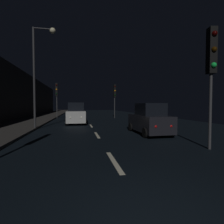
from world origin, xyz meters
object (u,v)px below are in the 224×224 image
at_px(traffic_light_far_right, 115,94).
at_px(car_approaching_headlights, 76,114).
at_px(traffic_light_far_left, 57,93).
at_px(streetlamp_overhead, 40,63).
at_px(car_parked_right_near, 149,120).
at_px(traffic_light_near_right, 212,61).

distance_m(traffic_light_far_right, car_approaching_headlights, 9.42).
bearing_deg(car_approaching_headlights, traffic_light_far_right, 141.77).
bearing_deg(traffic_light_far_left, car_approaching_headlights, 21.74).
height_order(traffic_light_far_left, streetlamp_overhead, streetlamp_overhead).
distance_m(streetlamp_overhead, car_approaching_headlights, 6.26).
height_order(streetlamp_overhead, car_parked_right_near, streetlamp_overhead).
xyz_separation_m(traffic_light_far_left, car_approaching_headlights, (2.88, -8.40, -2.79)).
height_order(traffic_light_far_left, car_approaching_headlights, traffic_light_far_left).
height_order(traffic_light_far_right, traffic_light_far_left, traffic_light_far_left).
relative_size(traffic_light_far_left, car_parked_right_near, 1.30).
xyz_separation_m(traffic_light_far_right, traffic_light_far_left, (-8.47, 1.29, 0.13)).
bearing_deg(streetlamp_overhead, traffic_light_far_left, 91.09).
xyz_separation_m(traffic_light_far_right, traffic_light_near_right, (0.09, -18.72, 0.08)).
relative_size(traffic_light_far_left, car_approaching_headlights, 1.21).
xyz_separation_m(traffic_light_far_right, streetlamp_overhead, (-8.24, -10.96, 1.49)).
height_order(traffic_light_far_right, car_approaching_headlights, traffic_light_far_right).
distance_m(car_approaching_headlights, car_parked_right_near, 8.81).
distance_m(traffic_light_near_right, car_parked_right_near, 5.15).
bearing_deg(traffic_light_far_right, car_approaching_headlights, -47.06).
xyz_separation_m(traffic_light_far_right, car_approaching_headlights, (-5.59, -7.10, -2.66)).
relative_size(traffic_light_near_right, streetlamp_overhead, 0.65).
distance_m(traffic_light_far_left, car_parked_right_near, 17.79).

